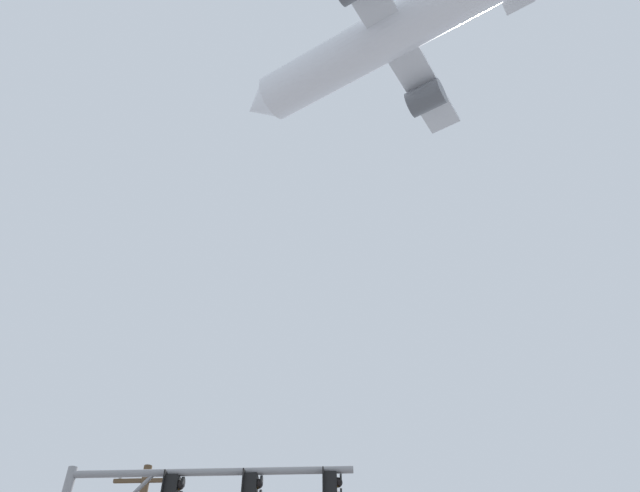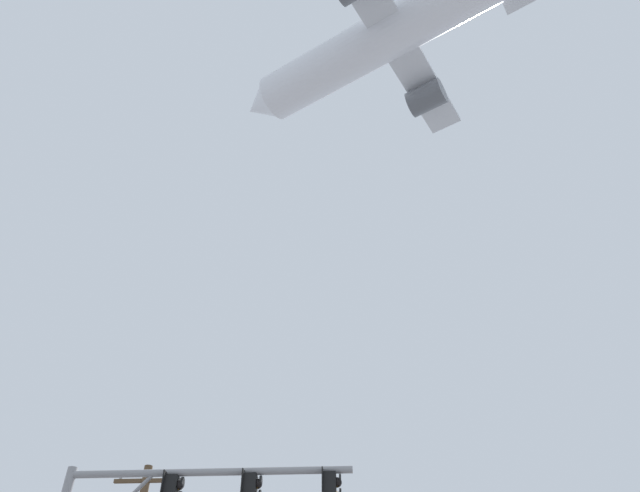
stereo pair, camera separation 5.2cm
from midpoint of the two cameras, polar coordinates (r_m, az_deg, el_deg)
airplane at (r=46.03m, az=6.31°, el=19.52°), size 23.43×18.09×6.89m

